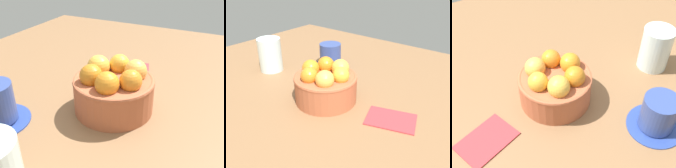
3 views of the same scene
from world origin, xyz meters
TOP-DOWN VIEW (x-y plane):
  - ground_plane at (0.00, 0.00)cm, footprint 122.82×111.55cm
  - terracotta_bowl at (0.01, -0.03)cm, footprint 16.19×16.19cm
  - coffee_cup at (13.63, -17.89)cm, footprint 11.87×11.87cm
  - water_glass at (26.93, -3.22)cm, footprint 7.43×7.43cm
  - folded_napkin at (-17.77, -2.59)cm, footprint 13.21×11.11cm

SIDE VIEW (x-z plane):
  - ground_plane at x=0.00cm, z-range -4.01..0.00cm
  - folded_napkin at x=-17.77cm, z-range 0.00..0.60cm
  - coffee_cup at x=13.63cm, z-range -0.42..7.61cm
  - terracotta_bowl at x=0.01cm, z-range -0.48..10.01cm
  - water_glass at x=26.93cm, z-range 0.00..10.82cm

